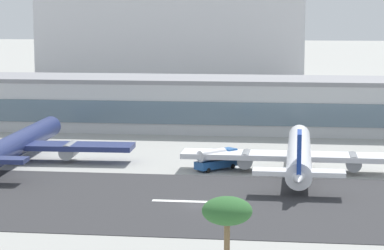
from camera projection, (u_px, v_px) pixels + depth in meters
name	position (u px, v px, depth m)	size (l,w,h in m)	color
ground_plane	(198.00, 206.00, 117.68)	(1400.00, 1400.00, 0.00)	#9E9E99
runway_strip	(199.00, 202.00, 120.07)	(800.00, 39.07, 0.08)	#2D2D30
runway_centreline_dash_4	(191.00, 201.00, 120.22)	(12.00, 1.20, 0.01)	white
terminal_building	(193.00, 103.00, 194.45)	(190.00, 21.74, 12.81)	#B7BABC
distant_hotel_block	(172.00, 33.00, 326.34)	(108.51, 30.59, 40.34)	#BCBCC1
airliner_gold_tail_gate_1	(17.00, 145.00, 151.94)	(45.02, 50.94, 10.63)	navy
airliner_navy_tail_gate_2	(299.00, 155.00, 141.32)	(42.68, 48.91, 10.21)	white
service_fuel_truck_1	(216.00, 159.00, 144.44)	(7.69, 8.00, 3.95)	#23569E
palm_tree_0	(227.00, 214.00, 71.33)	(4.60, 4.60, 12.16)	brown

